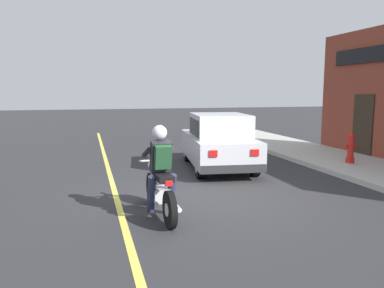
{
  "coord_description": "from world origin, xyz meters",
  "views": [
    {
      "loc": [
        -2.32,
        -7.36,
        2.2
      ],
      "look_at": [
        0.07,
        1.14,
        0.95
      ],
      "focal_mm": 35.0,
      "sensor_mm": 36.0,
      "label": 1
    }
  ],
  "objects": [
    {
      "name": "fire_hydrant",
      "position": [
        4.97,
        1.66,
        0.57
      ],
      "size": [
        0.36,
        0.24,
        0.88
      ],
      "color": "red",
      "rests_on": "sidewalk_curb"
    },
    {
      "name": "ground_plane",
      "position": [
        0.0,
        0.0,
        0.0
      ],
      "size": [
        80.0,
        80.0,
        0.0
      ],
      "primitive_type": "plane",
      "color": "#2B2B2D"
    },
    {
      "name": "car_hatchback",
      "position": [
        1.25,
        2.6,
        0.77
      ],
      "size": [
        2.1,
        3.95,
        1.57
      ],
      "color": "black",
      "rests_on": "ground"
    },
    {
      "name": "motorcycle_with_rider",
      "position": [
        -1.12,
        -0.99,
        0.68
      ],
      "size": [
        0.56,
        2.02,
        1.62
      ],
      "color": "black",
      "rests_on": "ground"
    },
    {
      "name": "sidewalk_curb",
      "position": [
        5.12,
        3.0,
        0.07
      ],
      "size": [
        2.6,
        22.0,
        0.14
      ],
      "primitive_type": "cube",
      "color": "#ADAAA3",
      "rests_on": "ground"
    },
    {
      "name": "lane_stripe",
      "position": [
        -1.8,
        3.0,
        0.0
      ],
      "size": [
        0.12,
        19.8,
        0.01
      ],
      "primitive_type": "cube",
      "color": "#D1C64C",
      "rests_on": "ground"
    }
  ]
}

